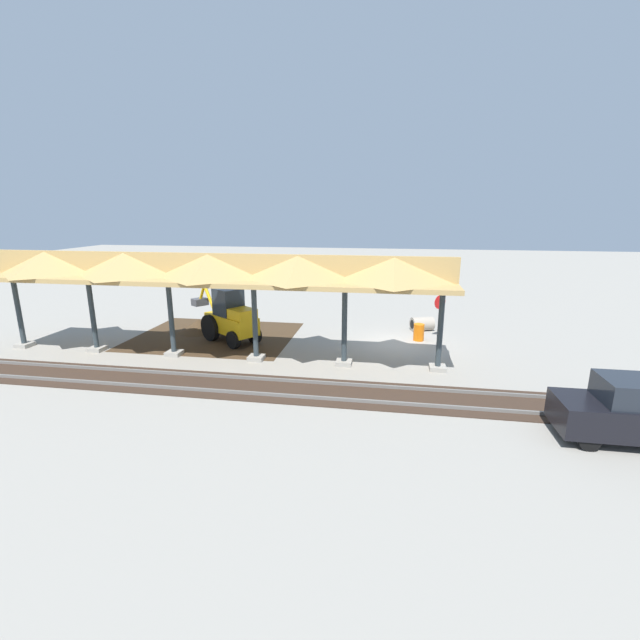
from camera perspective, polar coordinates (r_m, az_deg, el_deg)
The scene contains 10 objects.
ground_plane at distance 22.69m, azimuth 10.09°, elevation -3.13°, with size 120.00×120.00×0.00m, color gray.
dirt_work_zone at distance 24.39m, azimuth -13.79°, elevation -2.08°, with size 8.59×7.00×0.01m, color #42301E.
platform_canopy at distance 19.94m, azimuth -14.57°, elevation 6.56°, with size 21.67×3.20×4.90m.
rail_tracks at distance 16.36m, azimuth 10.28°, elevation -10.00°, with size 60.00×2.58×0.15m.
stop_sign at distance 23.65m, azimuth 15.67°, elevation 1.63°, with size 0.62×0.49×2.41m.
backhoe at distance 23.00m, azimuth -11.94°, elevation 0.32°, with size 4.74×3.85×2.82m.
dirt_mound at distance 25.60m, azimuth -15.79°, elevation -1.45°, with size 4.76×4.76×1.44m, color #42301E.
concrete_pipe at distance 25.39m, azimuth 13.46°, elevation -0.49°, with size 1.44×1.18×0.80m.
distant_parked_car at distance 15.87m, azimuth 36.42°, elevation -9.75°, with size 4.20×1.76×1.98m.
traffic_barrel at distance 23.38m, azimuth 13.03°, elevation -1.60°, with size 0.56×0.56×0.90m, color orange.
Camera 1 is at (0.46, 21.67, 6.68)m, focal length 24.00 mm.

